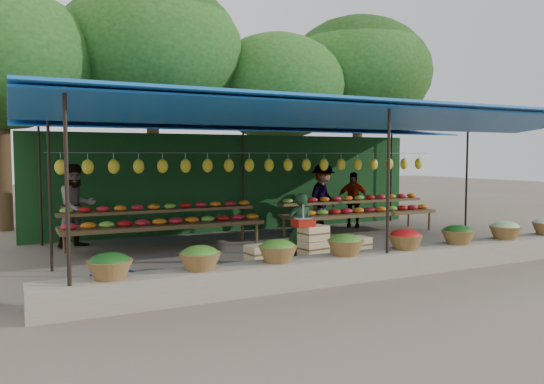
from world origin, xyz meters
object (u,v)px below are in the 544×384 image
crate_counter (312,252)px  weighing_scale (303,221)px  vendor_seated (300,228)px  blue_crate_back (115,285)px

crate_counter → weighing_scale: (-0.18, 0.00, 0.55)m
crate_counter → vendor_seated: bearing=77.7°
crate_counter → vendor_seated: (0.15, 0.67, 0.33)m
crate_counter → weighing_scale: weighing_scale is taller
vendor_seated → blue_crate_back: 3.63m
crate_counter → blue_crate_back: (-3.33, -0.25, -0.15)m
vendor_seated → crate_counter: bearing=88.3°
weighing_scale → blue_crate_back: 3.24m
weighing_scale → blue_crate_back: bearing=-175.5°
weighing_scale → blue_crate_back: weighing_scale is taller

